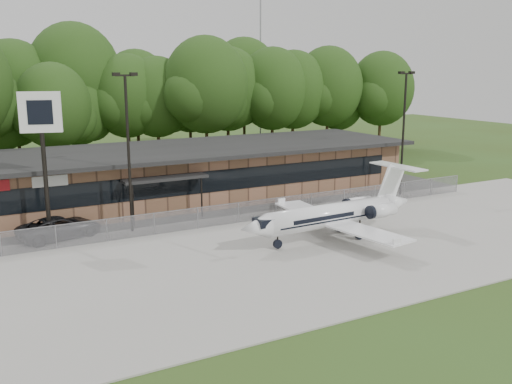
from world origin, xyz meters
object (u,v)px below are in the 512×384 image
pole_sign (42,128)px  terminal (165,174)px  business_jet (335,215)px  suv (60,228)px

pole_sign → terminal: bearing=49.1°
terminal → pole_sign: size_ratio=4.48×
terminal → pole_sign: (-10.06, -7.14, 4.83)m
business_jet → terminal: bearing=108.1°
suv → business_jet: bearing=-133.6°
terminal → pole_sign: pole_sign is taller
business_jet → pole_sign: bearing=150.8°
business_jet → suv: bearing=148.3°
terminal → business_jet: bearing=-69.4°
suv → terminal: bearing=-69.1°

